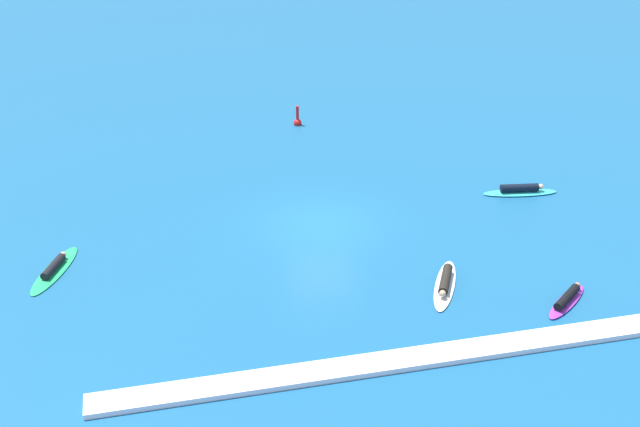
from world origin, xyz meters
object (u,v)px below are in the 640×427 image
(surfer_on_green_board, at_px, (54,268))
(surfer_on_teal_board, at_px, (520,190))
(surfer_on_white_board, at_px, (445,283))
(surfer_on_purple_board, at_px, (567,299))
(marker_buoy, at_px, (298,121))

(surfer_on_green_board, distance_m, surfer_on_teal_board, 18.67)
(surfer_on_white_board, relative_size, surfer_on_green_board, 0.96)
(surfer_on_white_board, xyz_separation_m, surfer_on_green_board, (-13.07, 3.95, -0.03))
(surfer_on_teal_board, distance_m, surfer_on_purple_board, 7.94)
(surfer_on_green_board, bearing_deg, surfer_on_white_board, -83.60)
(surfer_on_white_board, distance_m, surfer_on_teal_board, 8.06)
(surfer_on_white_board, xyz_separation_m, surfer_on_teal_board, (5.50, 5.89, 0.01))
(surfer_on_white_board, xyz_separation_m, marker_buoy, (-2.06, 15.30, 0.05))
(surfer_on_white_board, bearing_deg, surfer_on_green_board, -80.17)
(surfer_on_teal_board, bearing_deg, surfer_on_green_board, -165.79)
(surfer_on_purple_board, distance_m, marker_buoy, 18.03)
(surfer_on_teal_board, relative_size, surfer_on_purple_board, 1.39)
(surfer_on_teal_board, bearing_deg, surfer_on_white_board, -124.78)
(surfer_on_teal_board, height_order, marker_buoy, marker_buoy)
(surfer_on_white_board, distance_m, surfer_on_green_board, 13.65)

